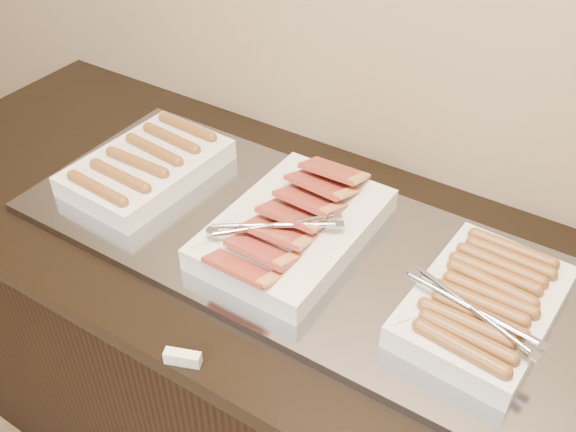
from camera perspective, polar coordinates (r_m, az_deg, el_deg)
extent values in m
cube|color=black|center=(1.69, 0.38, -14.48)|extent=(2.00, 0.70, 0.86)
cube|color=black|center=(1.35, 0.46, -3.14)|extent=(2.06, 0.76, 0.04)
cube|color=gray|center=(1.33, 0.76, -2.31)|extent=(1.20, 0.50, 0.02)
cube|color=silver|center=(1.51, -12.39, 4.24)|extent=(0.25, 0.37, 0.05)
cylinder|color=brown|center=(1.42, -16.60, 2.37)|extent=(0.16, 0.04, 0.03)
cylinder|color=brown|center=(1.44, -14.72, 3.47)|extent=(0.16, 0.03, 0.03)
cylinder|color=brown|center=(1.48, -13.27, 4.67)|extent=(0.16, 0.03, 0.03)
cylinder|color=brown|center=(1.51, -11.83, 5.79)|extent=(0.16, 0.04, 0.03)
cylinder|color=brown|center=(1.55, -10.35, 6.82)|extent=(0.16, 0.04, 0.03)
cylinder|color=brown|center=(1.58, -8.95, 7.81)|extent=(0.16, 0.04, 0.03)
cube|color=silver|center=(1.31, 0.57, -1.08)|extent=(0.27, 0.41, 0.05)
cube|color=#9F4633|center=(1.19, -3.90, -4.44)|extent=(0.13, 0.09, 0.04)
cube|color=#9F4633|center=(1.22, -2.06, -2.98)|extent=(0.14, 0.09, 0.04)
cube|color=#9F4633|center=(1.25, -0.77, -1.38)|extent=(0.14, 0.10, 0.04)
cube|color=#9F4633|center=(1.29, 0.54, 0.09)|extent=(0.14, 0.09, 0.04)
cube|color=#9F4633|center=(1.32, 1.98, 1.41)|extent=(0.14, 0.09, 0.04)
cube|color=#9F4633|center=(1.36, 2.93, 2.82)|extent=(0.14, 0.10, 0.04)
cube|color=#9F4633|center=(1.40, 4.10, 4.04)|extent=(0.14, 0.09, 0.04)
cube|color=silver|center=(1.20, 16.95, -7.65)|extent=(0.25, 0.35, 0.05)
cylinder|color=brown|center=(1.09, 15.10, -11.27)|extent=(0.15, 0.04, 0.03)
cylinder|color=brown|center=(1.10, 15.67, -10.31)|extent=(0.15, 0.03, 0.03)
cylinder|color=brown|center=(1.12, 15.56, -9.13)|extent=(0.15, 0.03, 0.03)
cylinder|color=brown|center=(1.14, 16.68, -8.46)|extent=(0.15, 0.03, 0.03)
cylinder|color=brown|center=(1.16, 16.74, -7.42)|extent=(0.15, 0.03, 0.03)
cylinder|color=brown|center=(1.18, 17.53, -6.70)|extent=(0.15, 0.03, 0.03)
cylinder|color=brown|center=(1.20, 17.68, -5.77)|extent=(0.15, 0.04, 0.03)
cylinder|color=brown|center=(1.22, 17.92, -4.90)|extent=(0.15, 0.03, 0.03)
cylinder|color=brown|center=(1.24, 18.42, -4.17)|extent=(0.15, 0.03, 0.03)
cylinder|color=brown|center=(1.26, 19.16, -3.55)|extent=(0.15, 0.03, 0.03)
cylinder|color=brown|center=(1.29, 19.34, -2.75)|extent=(0.15, 0.03, 0.03)
cube|color=silver|center=(1.13, -9.34, -12.34)|extent=(0.07, 0.04, 0.03)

